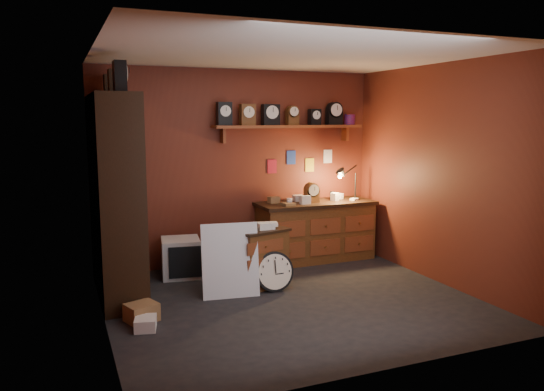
{
  "coord_description": "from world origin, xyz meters",
  "views": [
    {
      "loc": [
        -2.37,
        -5.22,
        2.04
      ],
      "look_at": [
        -0.09,
        0.35,
        1.16
      ],
      "focal_mm": 35.0,
      "sensor_mm": 36.0,
      "label": 1
    }
  ],
  "objects_px": {
    "shelving_unit": "(112,188)",
    "big_round_clock": "(274,272)",
    "workbench": "(316,227)",
    "low_cabinet": "(258,254)"
  },
  "relations": [
    {
      "from": "shelving_unit",
      "to": "big_round_clock",
      "type": "xyz_separation_m",
      "value": [
        1.75,
        -0.58,
        -1.02
      ]
    },
    {
      "from": "workbench",
      "to": "shelving_unit",
      "type": "bearing_deg",
      "value": -170.13
    },
    {
      "from": "low_cabinet",
      "to": "big_round_clock",
      "type": "relative_size",
      "value": 1.68
    },
    {
      "from": "big_round_clock",
      "to": "workbench",
      "type": "bearing_deg",
      "value": 44.55
    },
    {
      "from": "workbench",
      "to": "low_cabinet",
      "type": "bearing_deg",
      "value": -145.99
    },
    {
      "from": "workbench",
      "to": "big_round_clock",
      "type": "relative_size",
      "value": 3.56
    },
    {
      "from": "shelving_unit",
      "to": "workbench",
      "type": "xyz_separation_m",
      "value": [
        2.84,
        0.49,
        -0.78
      ]
    },
    {
      "from": "low_cabinet",
      "to": "workbench",
      "type": "bearing_deg",
      "value": 17.85
    },
    {
      "from": "low_cabinet",
      "to": "shelving_unit",
      "type": "bearing_deg",
      "value": 153.22
    },
    {
      "from": "low_cabinet",
      "to": "big_round_clock",
      "type": "height_order",
      "value": "low_cabinet"
    }
  ]
}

